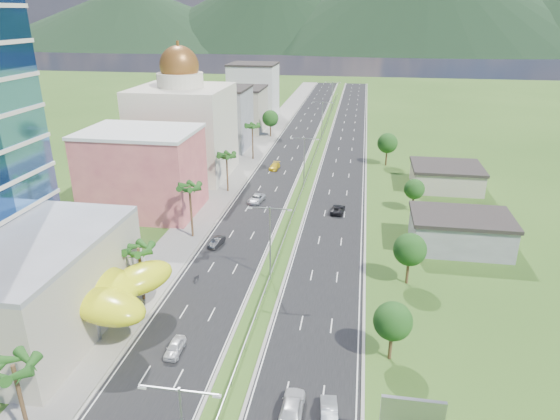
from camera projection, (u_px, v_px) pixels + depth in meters
The scene contains 37 objects.
ground at pixel (256, 319), 61.64m from camera, with size 500.00×500.00×0.00m, color #2D5119.
road_left at pixel (294, 142), 145.24m from camera, with size 11.00×260.00×0.04m, color black.
road_right at pixel (346, 144), 142.99m from camera, with size 11.00×260.00×0.04m, color black.
sidewalk_left at pixel (262, 140), 146.66m from camera, with size 7.00×260.00×0.12m, color gray.
median_guardrail at pixel (314, 157), 127.39m from camera, with size 0.10×216.06×0.76m.
streetlight_median_b at pixel (270, 236), 68.31m from camera, with size 6.04×0.25×11.00m.
streetlight_median_c at pixel (304, 157), 104.96m from camera, with size 6.04×0.25×11.00m.
streetlight_median_d at pixel (322, 116), 146.20m from camera, with size 6.04×0.25×11.00m.
streetlight_median_e at pixel (332, 93), 187.44m from camera, with size 6.04×0.25×11.00m.
lime_canopy at pixel (83, 287), 59.13m from camera, with size 18.00×15.00×7.40m.
pink_shophouse at pixel (143, 173), 92.40m from camera, with size 20.00×15.00×15.00m, color #BB4D57.
domed_building at pixel (184, 126), 112.05m from camera, with size 20.00×20.00×28.70m.
midrise_grey at pixel (219, 119), 136.06m from camera, with size 16.00×15.00×16.00m, color gray.
midrise_beige at pixel (238, 110), 156.77m from camera, with size 16.00×15.00×13.00m, color #B1A592.
midrise_white at pixel (254, 91), 176.93m from camera, with size 16.00×15.00×18.00m, color silver.
billboard at pixel (412, 416), 40.95m from camera, with size 5.20×0.35×6.20m.
shed_near at pixel (460, 233), 79.41m from camera, with size 15.00×10.00×5.00m, color gray.
shed_far at pixel (446, 178), 106.72m from camera, with size 14.00×12.00×4.40m, color #B1A592.
palm_tree_a at pixel (14, 370), 40.84m from camera, with size 3.60×3.60×9.10m.
palm_tree_b at pixel (139, 251), 63.19m from camera, with size 3.60×3.60×8.10m.
palm_tree_c at pixel (190, 189), 80.99m from camera, with size 3.60×3.60×9.60m.
palm_tree_d at pixel (227, 157), 102.42m from camera, with size 3.60×3.60×8.60m.
palm_tree_e at pixel (252, 127), 125.05m from camera, with size 3.60×3.60×9.40m.
leafy_tree_lfar at pixel (270, 118), 148.97m from camera, with size 4.90×4.90×8.05m.
leafy_tree_ra at pixel (393, 321), 52.88m from camera, with size 4.20×4.20×6.90m.
leafy_tree_rb at pixel (410, 250), 67.86m from camera, with size 4.55×4.55×7.47m.
leafy_tree_rc at pixel (414, 189), 93.37m from camera, with size 3.85×3.85×6.33m.
leafy_tree_rd at pixel (387, 143), 121.02m from camera, with size 4.90×4.90×8.05m.
mountain_ridge at pixel (418, 52), 465.01m from camera, with size 860.00×140.00×90.00m, color black, non-canonical shape.
car_white_near_left at pixel (175, 347), 55.25m from camera, with size 1.60×3.98×1.36m, color silver.
car_dark_left at pixel (217, 242), 80.53m from camera, with size 1.41×4.03×1.33m, color black.
car_silver_mid_left at pixel (256, 199), 99.00m from camera, with size 2.37×5.13×1.43m, color #B7BABF.
car_yellow_far_left at pixel (275, 166), 119.70m from camera, with size 1.95×4.80×1.39m, color gold.
car_white_near_right at pixel (292, 406), 46.71m from camera, with size 2.11×5.25×1.79m, color silver.
car_silver_right at pixel (329, 411), 46.33m from camera, with size 1.54×4.42×1.46m, color #B5B9BD.
car_dark_far_right at pixel (338, 209), 93.86m from camera, with size 2.28×4.96×1.38m, color black.
motorcycle at pixel (196, 277), 70.07m from camera, with size 0.57×1.90×1.21m, color black.
Camera 1 is at (11.42, -51.08, 35.36)m, focal length 32.00 mm.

